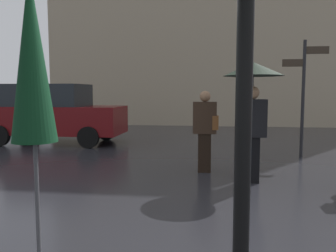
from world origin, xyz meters
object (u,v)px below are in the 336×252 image
object	(u,v)px
folded_patio_umbrella_near	(33,73)
pedestrian_with_umbrella	(253,88)
parked_car_left	(54,113)
street_signpost	(304,87)
pedestrian_with_bag	(206,126)

from	to	relation	value
folded_patio_umbrella_near	pedestrian_with_umbrella	size ratio (longest dim) A/B	1.21
folded_patio_umbrella_near	parked_car_left	distance (m)	8.66
folded_patio_umbrella_near	street_signpost	bearing A→B (deg)	60.22
folded_patio_umbrella_near	pedestrian_with_bag	bearing A→B (deg)	73.74
street_signpost	folded_patio_umbrella_near	bearing A→B (deg)	-119.78
parked_car_left	pedestrian_with_umbrella	bearing A→B (deg)	-34.62
parked_car_left	street_signpost	distance (m)	7.42
street_signpost	pedestrian_with_umbrella	bearing A→B (deg)	-119.44
pedestrian_with_bag	parked_car_left	distance (m)	5.99
pedestrian_with_bag	parked_car_left	size ratio (longest dim) A/B	0.38
pedestrian_with_umbrella	pedestrian_with_bag	world-z (taller)	pedestrian_with_umbrella
folded_patio_umbrella_near	street_signpost	size ratio (longest dim) A/B	0.90
pedestrian_with_umbrella	street_signpost	bearing A→B (deg)	-6.55
pedestrian_with_bag	street_signpost	distance (m)	3.15
pedestrian_with_umbrella	street_signpost	distance (m)	3.05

